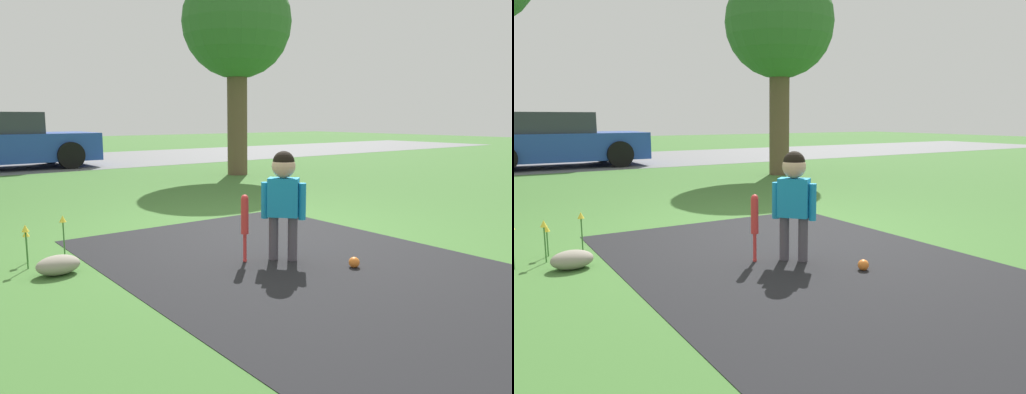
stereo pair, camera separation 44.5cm
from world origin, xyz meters
The scene contains 10 objects.
ground_plane centered at (0.00, 0.00, 0.00)m, with size 60.00×60.00×0.00m, color #3D6B2D.
driveway_strip centered at (-0.42, -2.50, 0.00)m, with size 2.95×7.00×0.01m.
street_strip centered at (0.00, 10.83, 0.00)m, with size 40.00×6.00×0.01m.
child centered at (-0.45, -0.94, 0.64)m, with size 0.29×0.32×0.98m.
baseball_bat centered at (-0.76, -0.79, 0.39)m, with size 0.07×0.07×0.61m.
sports_ball centered at (-0.11, -1.49, 0.05)m, with size 0.09×0.09×0.09m.
parked_car centered at (-0.82, 9.37, 0.67)m, with size 4.40×2.05×1.41m.
tree_far_lawn centered at (3.20, 4.93, 3.24)m, with size 2.38×2.38×4.50m.
flower_bed centered at (-2.38, 0.23, 0.31)m, with size 0.69×0.34×0.41m.
edging_rock centered at (-2.18, -0.15, 0.08)m, with size 0.35×0.24×0.16m.
Camera 2 is at (-2.92, -4.51, 1.27)m, focal length 35.00 mm.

